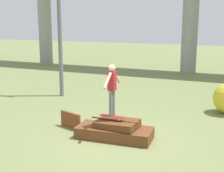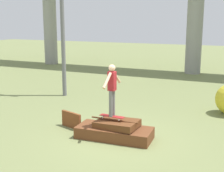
{
  "view_description": "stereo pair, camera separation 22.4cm",
  "coord_description": "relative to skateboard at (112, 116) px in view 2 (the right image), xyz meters",
  "views": [
    {
      "loc": [
        3.64,
        -8.76,
        3.74
      ],
      "look_at": [
        -0.1,
        0.04,
        1.71
      ],
      "focal_mm": 50.0,
      "sensor_mm": 36.0,
      "label": 1
    },
    {
      "loc": [
        3.85,
        -8.67,
        3.74
      ],
      "look_at": [
        -0.1,
        0.04,
        1.71
      ],
      "focal_mm": 50.0,
      "sensor_mm": 36.0,
      "label": 2
    }
  ],
  "objects": [
    {
      "name": "ground_plane",
      "position": [
        0.1,
        -0.04,
        -0.71
      ],
      "size": [
        80.0,
        80.0,
        0.0
      ],
      "primitive_type": "plane",
      "color": "olive"
    },
    {
      "name": "scrap_pile",
      "position": [
        0.12,
        -0.03,
        -0.46
      ],
      "size": [
        2.48,
        1.17,
        0.64
      ],
      "color": "brown",
      "rests_on": "ground_plane"
    },
    {
      "name": "scrap_plank_loose",
      "position": [
        -1.69,
        0.25,
        -0.43
      ],
      "size": [
        0.91,
        0.37,
        0.57
      ],
      "color": "brown",
      "rests_on": "ground_plane"
    },
    {
      "name": "skateboard",
      "position": [
        0.0,
        0.0,
        0.0
      ],
      "size": [
        0.84,
        0.24,
        0.09
      ],
      "color": "maroon",
      "rests_on": "scrap_pile"
    },
    {
      "name": "skater",
      "position": [
        0.0,
        -0.0,
        0.98
      ],
      "size": [
        0.23,
        1.15,
        1.66
      ],
      "color": "slate",
      "rests_on": "skateboard"
    },
    {
      "name": "utility_pole",
      "position": [
        -4.54,
        4.24,
        3.02
      ],
      "size": [
        1.3,
        0.2,
        7.21
      ],
      "color": "slate",
      "rests_on": "ground_plane"
    }
  ]
}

